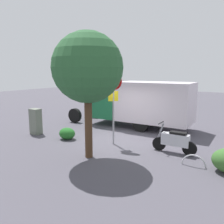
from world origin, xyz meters
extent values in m
plane|color=#494650|center=(0.00, 0.00, 0.00)|extent=(60.00, 60.00, 0.00)
cylinder|color=black|center=(0.03, -4.00, 0.45)|extent=(0.91, 0.29, 0.90)
cylinder|color=black|center=(-0.04, -2.10, 0.45)|extent=(0.91, 0.29, 0.90)
cylinder|color=black|center=(4.65, -3.81, 0.45)|extent=(0.91, 0.29, 0.90)
cylinder|color=black|center=(4.57, -1.91, 0.45)|extent=(0.91, 0.29, 0.90)
cube|color=silver|center=(-0.40, -3.06, 1.56)|extent=(4.21, 2.37, 2.21)
cube|color=#196138|center=(2.65, -2.94, 1.40)|extent=(1.88, 2.17, 1.90)
cube|color=black|center=(2.65, -2.94, 2.00)|extent=(1.90, 2.01, 0.60)
cylinder|color=black|center=(-2.06, 0.25, 0.28)|extent=(0.56, 0.11, 0.56)
cylinder|color=black|center=(-3.31, 0.22, 0.28)|extent=(0.56, 0.11, 0.56)
cube|color=silver|center=(-2.74, 0.23, 0.56)|extent=(1.11, 0.35, 0.48)
cube|color=black|center=(-2.84, 0.23, 0.83)|extent=(0.65, 0.30, 0.12)
cylinder|color=slate|center=(-2.11, 0.25, 0.83)|extent=(0.28, 0.08, 0.69)
cylinder|color=black|center=(-2.11, 0.25, 1.18)|extent=(0.05, 0.55, 0.04)
cylinder|color=#9E9EA3|center=(-0.01, 0.60, 1.51)|extent=(0.08, 0.08, 3.02)
cylinder|color=red|center=(-0.01, 0.62, 2.83)|extent=(0.71, 0.32, 0.76)
cube|color=yellow|center=(-0.01, 0.62, 2.19)|extent=(0.33, 0.33, 0.44)
cylinder|color=#47301E|center=(-0.11, 2.48, 1.25)|extent=(0.29, 0.29, 2.49)
sphere|color=#295930|center=(-0.11, 2.48, 3.40)|extent=(2.61, 2.61, 2.61)
cube|color=slate|center=(4.33, 1.37, 0.67)|extent=(0.56, 0.41, 1.34)
torus|color=#B7B7BC|center=(-3.73, 1.18, 0.00)|extent=(0.85, 0.10, 0.85)
ellipsoid|color=#206021|center=(2.29, 1.18, 0.28)|extent=(0.83, 0.68, 0.57)
camera|label=1|loc=(-5.65, 9.26, 3.28)|focal=37.96mm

